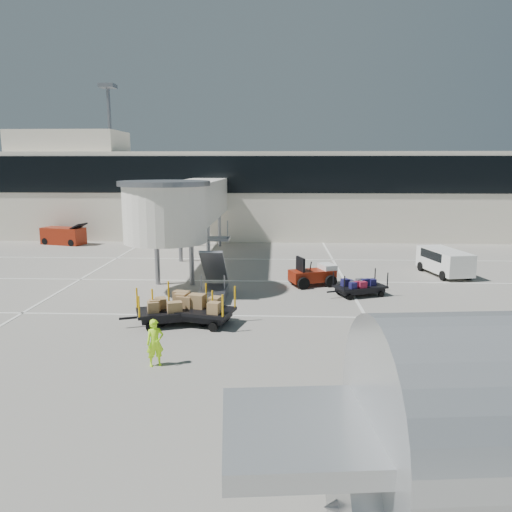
% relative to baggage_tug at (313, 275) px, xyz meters
% --- Properties ---
extents(ground, '(140.00, 140.00, 0.00)m').
position_rel_baggage_tug_xyz_m(ground, '(-4.01, -8.12, -0.62)').
color(ground, gray).
rests_on(ground, ground).
extents(lane_markings, '(40.00, 30.00, 0.02)m').
position_rel_baggage_tug_xyz_m(lane_markings, '(-4.68, 1.22, -0.61)').
color(lane_markings, white).
rests_on(lane_markings, ground).
extents(terminal, '(64.00, 12.11, 15.20)m').
position_rel_baggage_tug_xyz_m(terminal, '(-4.36, 21.82, 3.49)').
color(terminal, silver).
rests_on(terminal, ground).
extents(jet_bridge, '(5.70, 20.40, 6.03)m').
position_rel_baggage_tug_xyz_m(jet_bridge, '(-7.98, 4.15, 3.67)').
color(jet_bridge, white).
rests_on(jet_bridge, ground).
extents(baggage_tug, '(2.85, 2.37, 1.69)m').
position_rel_baggage_tug_xyz_m(baggage_tug, '(0.00, 0.00, 0.00)').
color(baggage_tug, maroon).
rests_on(baggage_tug, ground).
extents(suitcase_cart, '(3.31, 2.21, 1.28)m').
position_rel_baggage_tug_xyz_m(suitcase_cart, '(2.32, -2.20, -0.15)').
color(suitcase_cart, black).
rests_on(suitcase_cart, ground).
extents(box_cart_near, '(4.23, 2.48, 1.62)m').
position_rel_baggage_tug_xyz_m(box_cart_near, '(-5.71, -7.25, 0.01)').
color(box_cart_near, black).
rests_on(box_cart_near, ground).
extents(box_cart_far, '(4.02, 2.56, 1.55)m').
position_rel_baggage_tug_xyz_m(box_cart_far, '(-6.60, -7.39, -0.05)').
color(box_cart_far, black).
rests_on(box_cart_far, ground).
extents(ground_worker, '(0.72, 0.62, 1.66)m').
position_rel_baggage_tug_xyz_m(ground_worker, '(-6.27, -11.96, 0.21)').
color(ground_worker, '#AFFD1A').
rests_on(ground_worker, ground).
extents(minivan, '(2.51, 4.48, 1.60)m').
position_rel_baggage_tug_xyz_m(minivan, '(8.39, 3.19, 0.34)').
color(minivan, white).
rests_on(minivan, ground).
extents(belt_loader, '(4.22, 2.51, 1.92)m').
position_rel_baggage_tug_xyz_m(belt_loader, '(-20.73, 14.25, 0.11)').
color(belt_loader, maroon).
rests_on(belt_loader, ground).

